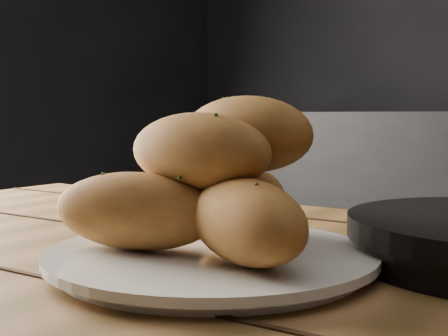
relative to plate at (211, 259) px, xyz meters
The scene contains 2 objects.
plate is the anchor object (origin of this frame).
bread_rolls 0.07m from the plate, 117.07° to the left, with size 0.28×0.24×0.14m.
Camera 1 is at (-0.12, -0.62, 0.89)m, focal length 50.00 mm.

